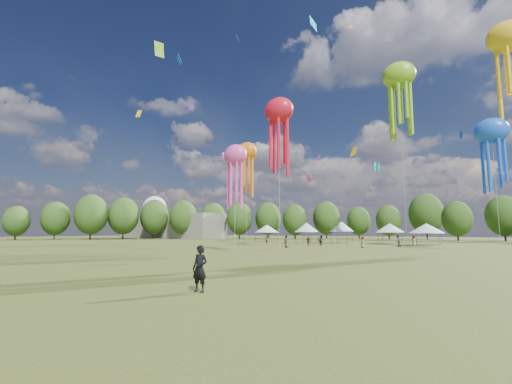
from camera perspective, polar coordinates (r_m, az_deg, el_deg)
The scene contains 10 objects.
ground at distance 21.72m, azimuth -24.67°, elevation -12.16°, with size 300.00×300.00×0.00m, color #384416.
observer_main at distance 13.75m, azimuth -9.34°, elevation -12.47°, with size 0.66×0.43×1.80m, color black.
spectator_near at distance 49.96m, azimuth 5.09°, elevation -8.22°, with size 0.85×0.66×1.75m, color gray.
spectators_far at distance 57.89m, azimuth 14.91°, elevation -7.86°, with size 24.80×11.07×1.77m.
festival_tents at distance 70.66m, azimuth 14.56°, elevation -5.80°, with size 38.60×11.66×4.29m.
show_kites at distance 56.49m, azimuth 15.46°, elevation 11.55°, with size 51.52×31.24×29.06m.
small_kites at distance 60.94m, azimuth 14.34°, elevation 19.79°, with size 76.11×63.79×41.54m.
treeline at distance 77.44m, azimuth 16.70°, elevation -3.18°, with size 201.57×95.24×13.43m.
hangar at distance 123.00m, azimuth -13.96°, elevation -5.60°, with size 40.00×12.00×8.00m, color gray.
radome at distance 139.17m, azimuth -16.57°, elevation -3.15°, with size 9.00×9.00×16.00m.
Camera 1 is at (18.21, -11.59, 2.33)m, focal length 24.00 mm.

